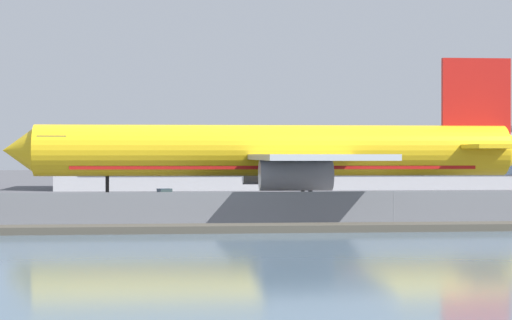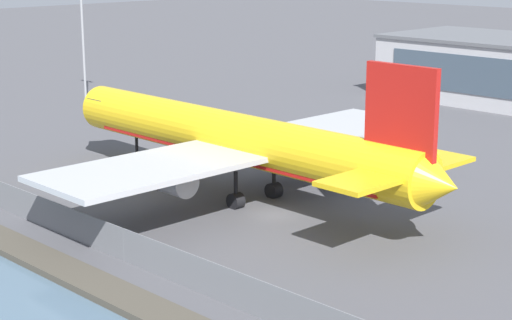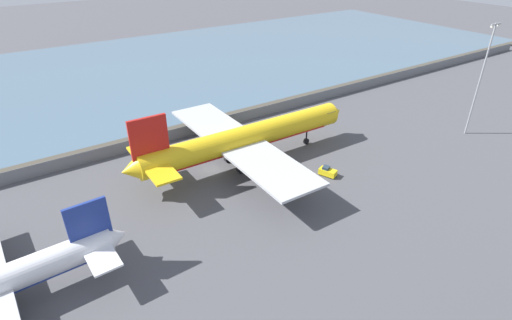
{
  "view_description": "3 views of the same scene",
  "coord_description": "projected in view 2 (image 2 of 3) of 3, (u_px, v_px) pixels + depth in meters",
  "views": [
    {
      "loc": [
        -17.75,
        -88.08,
        5.29
      ],
      "look_at": [
        -8.42,
        1.21,
        4.77
      ],
      "focal_mm": 70.0,
      "sensor_mm": 36.0,
      "label": 1
    },
    {
      "loc": [
        49.28,
        -51.14,
        22.67
      ],
      "look_at": [
        -8.1,
        5.84,
        2.45
      ],
      "focal_mm": 60.0,
      "sensor_mm": 36.0,
      "label": 2
    },
    {
      "loc": [
        29.93,
        59.34,
        39.34
      ],
      "look_at": [
        -6.74,
        4.59,
        2.07
      ],
      "focal_mm": 28.0,
      "sensor_mm": 36.0,
      "label": 3
    }
  ],
  "objects": [
    {
      "name": "apron_light_mast_apron_west",
      "position": [
        82.0,
        14.0,
        121.23
      ],
      "size": [
        3.2,
        0.4,
        24.18
      ],
      "color": "#93969B",
      "rests_on": "ground"
    },
    {
      "name": "baggage_tug",
      "position": [
        253.0,
        149.0,
        95.11
      ],
      "size": [
        2.67,
        3.56,
        1.8
      ],
      "color": "yellow",
      "rests_on": "ground"
    },
    {
      "name": "shoreline_seawall",
      "position": [
        72.0,
        274.0,
        60.31
      ],
      "size": [
        320.0,
        3.0,
        0.5
      ],
      "color": "#474238",
      "rests_on": "ground"
    },
    {
      "name": "ground_plane",
      "position": [
        274.0,
        215.0,
        74.38
      ],
      "size": [
        500.0,
        500.0,
        0.0
      ],
      "primitive_type": "plane",
      "color": "#4C4C51"
    },
    {
      "name": "cargo_jet_yellow",
      "position": [
        238.0,
        140.0,
        78.25
      ],
      "size": [
        48.27,
        41.1,
        14.25
      ],
      "color": "yellow",
      "rests_on": "ground"
    },
    {
      "name": "perimeter_fence",
      "position": [
        124.0,
        245.0,
        63.13
      ],
      "size": [
        280.0,
        0.1,
        2.56
      ],
      "color": "slate",
      "rests_on": "ground"
    }
  ]
}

